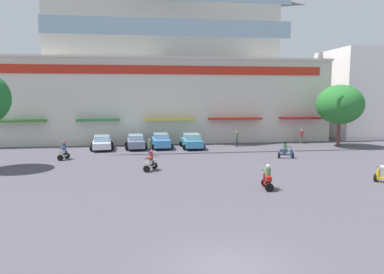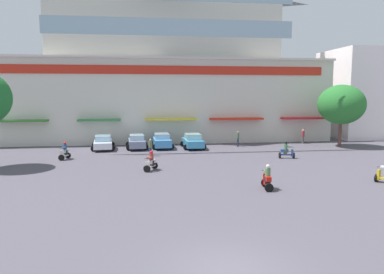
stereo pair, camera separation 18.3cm
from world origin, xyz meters
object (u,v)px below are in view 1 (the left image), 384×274
(parked_car_0, at_px, (102,142))
(scooter_rider_1, at_px, (64,152))
(pedestrian_0, at_px, (150,146))
(parked_car_1, at_px, (136,142))
(scooter_rider_5, at_px, (268,179))
(plaza_tree_1, at_px, (340,105))
(pedestrian_1, at_px, (237,138))
(parked_car_3, at_px, (192,141))
(pedestrian_2, at_px, (302,135))
(scooter_rider_4, at_px, (151,163))
(parked_car_2, at_px, (161,141))
(scooter_rider_0, at_px, (286,151))

(parked_car_0, xyz_separation_m, scooter_rider_1, (-2.68, -5.53, -0.08))
(parked_car_0, xyz_separation_m, pedestrian_0, (4.82, -4.66, 0.19))
(parked_car_1, relative_size, scooter_rider_5, 2.76)
(plaza_tree_1, relative_size, pedestrian_1, 3.91)
(parked_car_0, distance_m, parked_car_3, 9.34)
(scooter_rider_5, distance_m, pedestrian_2, 21.89)
(parked_car_1, xyz_separation_m, scooter_rider_4, (1.29, -11.12, -0.14))
(parked_car_2, distance_m, scooter_rider_0, 13.18)
(scooter_rider_1, bearing_deg, plaza_tree_1, 8.42)
(parked_car_0, relative_size, parked_car_3, 1.10)
(scooter_rider_4, bearing_deg, pedestrian_1, 49.28)
(scooter_rider_0, xyz_separation_m, pedestrian_1, (-2.53, 7.47, 0.36))
(plaza_tree_1, distance_m, parked_car_3, 16.46)
(parked_car_0, relative_size, parked_car_2, 1.05)
(parked_car_1, height_order, pedestrian_1, pedestrian_1)
(scooter_rider_4, relative_size, pedestrian_0, 0.96)
(scooter_rider_4, relative_size, pedestrian_2, 0.93)
(parked_car_1, height_order, pedestrian_0, pedestrian_0)
(pedestrian_1, bearing_deg, pedestrian_0, -153.80)
(scooter_rider_0, height_order, pedestrian_1, pedestrian_1)
(scooter_rider_4, distance_m, pedestrian_1, 14.68)
(plaza_tree_1, relative_size, parked_car_3, 1.60)
(parked_car_2, height_order, pedestrian_0, pedestrian_0)
(scooter_rider_0, bearing_deg, scooter_rider_1, 174.38)
(parked_car_0, height_order, pedestrian_0, pedestrian_0)
(scooter_rider_0, bearing_deg, parked_car_0, 156.16)
(parked_car_1, height_order, scooter_rider_5, scooter_rider_5)
(parked_car_2, relative_size, scooter_rider_0, 2.83)
(pedestrian_1, bearing_deg, parked_car_0, -179.92)
(parked_car_2, height_order, parked_car_3, parked_car_3)
(plaza_tree_1, distance_m, scooter_rider_1, 28.58)
(scooter_rider_4, distance_m, pedestrian_0, 6.45)
(plaza_tree_1, distance_m, parked_car_2, 19.66)
(plaza_tree_1, height_order, scooter_rider_1, plaza_tree_1)
(plaza_tree_1, height_order, pedestrian_1, plaza_tree_1)
(parked_car_0, relative_size, scooter_rider_1, 2.97)
(parked_car_3, xyz_separation_m, scooter_rider_4, (-4.57, -10.61, -0.17))
(parked_car_2, bearing_deg, parked_car_0, -178.54)
(pedestrian_0, relative_size, pedestrian_1, 0.94)
(parked_car_2, height_order, pedestrian_1, pedestrian_1)
(scooter_rider_4, xyz_separation_m, pedestrian_0, (0.06, 6.44, 0.31))
(parked_car_3, xyz_separation_m, scooter_rider_0, (7.53, -6.96, -0.14))
(scooter_rider_1, relative_size, scooter_rider_4, 1.01)
(scooter_rider_1, xyz_separation_m, pedestrian_0, (7.50, 0.87, 0.26))
(parked_car_2, bearing_deg, scooter_rider_5, -72.54)
(parked_car_0, height_order, scooter_rider_5, scooter_rider_5)
(scooter_rider_5, bearing_deg, parked_car_0, 123.68)
(scooter_rider_4, distance_m, pedestrian_2, 21.77)
(scooter_rider_0, relative_size, pedestrian_0, 0.96)
(plaza_tree_1, bearing_deg, pedestrian_1, 172.73)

